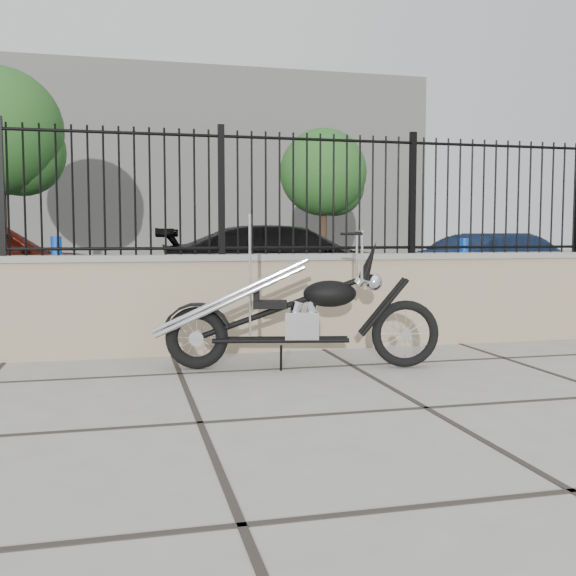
% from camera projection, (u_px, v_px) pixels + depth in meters
% --- Properties ---
extents(ground_plane, '(90.00, 90.00, 0.00)m').
position_uv_depth(ground_plane, '(426.00, 408.00, 4.47)').
color(ground_plane, '#99968E').
rests_on(ground_plane, ground).
extents(parking_lot, '(30.00, 30.00, 0.00)m').
position_uv_depth(parking_lot, '(205.00, 282.00, 16.57)').
color(parking_lot, black).
rests_on(parking_lot, ground).
extents(retaining_wall, '(14.00, 0.36, 0.96)m').
position_uv_depth(retaining_wall, '(320.00, 301.00, 6.85)').
color(retaining_wall, gray).
rests_on(retaining_wall, ground_plane).
extents(iron_fence, '(14.00, 0.08, 1.20)m').
position_uv_depth(iron_fence, '(320.00, 194.00, 6.77)').
color(iron_fence, black).
rests_on(iron_fence, retaining_wall).
extents(background_building, '(22.00, 6.00, 8.00)m').
position_uv_depth(background_building, '(167.00, 171.00, 29.82)').
color(background_building, beige).
rests_on(background_building, ground_plane).
extents(chopper_motorcycle, '(2.28, 0.85, 1.35)m').
position_uv_depth(chopper_motorcycle, '(296.00, 291.00, 5.75)').
color(chopper_motorcycle, black).
rests_on(chopper_motorcycle, ground_plane).
extents(car_black, '(4.72, 2.37, 1.32)m').
position_uv_depth(car_black, '(292.00, 264.00, 11.55)').
color(car_black, black).
rests_on(car_black, parking_lot).
extents(car_blue, '(3.79, 2.17, 1.18)m').
position_uv_depth(car_blue, '(506.00, 265.00, 12.45)').
color(car_blue, black).
rests_on(car_blue, parking_lot).
extents(bollard_a, '(0.16, 0.16, 1.13)m').
position_uv_depth(bollard_a, '(57.00, 280.00, 8.75)').
color(bollard_a, '#0C3EBB').
rests_on(bollard_a, ground_plane).
extents(bollard_b, '(0.17, 0.17, 1.11)m').
position_uv_depth(bollard_b, '(463.00, 276.00, 9.76)').
color(bollard_b, '#0C35B8').
rests_on(bollard_b, ground_plane).
extents(tree_right, '(2.76, 2.76, 4.65)m').
position_uv_depth(tree_right, '(323.00, 168.00, 21.33)').
color(tree_right, '#382619').
rests_on(tree_right, ground_plane).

